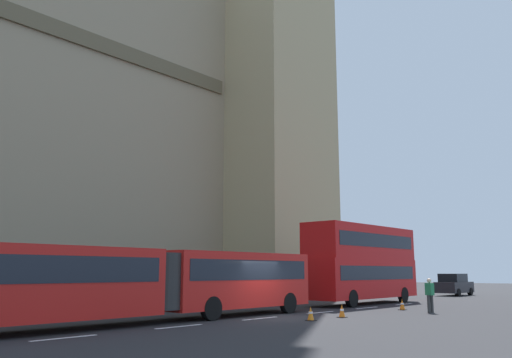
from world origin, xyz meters
The scene contains 9 objects.
ground_plane centered at (0.00, 0.00, 0.00)m, with size 160.00×160.00×0.00m, color #262628.
lane_centre_marking centered at (-0.88, 0.00, 0.01)m, with size 29.80×0.16×0.01m.
articulated_bus centered at (-5.13, 1.99, 1.75)m, with size 17.79×2.54×2.90m.
double_decker_bus centered at (11.40, 2.00, 2.71)m, with size 10.14×2.54×4.90m.
sedan_lead centered at (27.14, 2.27, 0.91)m, with size 4.40×1.86×1.85m.
traffic_cone_west centered at (-0.26, -2.27, 0.28)m, with size 0.36×0.36×0.58m.
traffic_cone_middle centered at (1.93, -2.41, 0.28)m, with size 0.36×0.36×0.58m.
traffic_cone_east centered at (8.09, -2.28, 0.28)m, with size 0.36×0.36×0.58m.
pedestrian_near_cones centered at (7.21, -4.23, 0.91)m, with size 0.36×0.46×1.69m.
Camera 1 is at (-18.81, -15.63, 2.02)m, focal length 37.08 mm.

